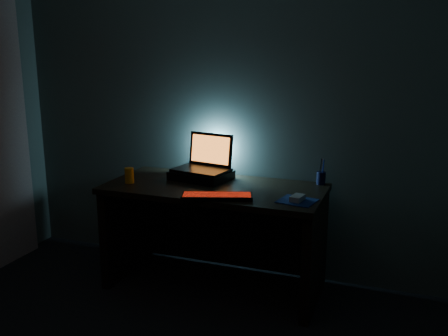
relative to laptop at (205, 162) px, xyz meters
name	(u,v)px	position (x,y,z in m)	size (l,w,h in m)	color
room	(53,166)	(0.15, -1.81, 0.38)	(3.50, 4.00, 2.50)	black
desk	(217,219)	(0.15, -0.14, -0.38)	(1.50, 0.70, 0.75)	black
riser	(201,175)	(-0.01, -0.05, -0.09)	(0.40, 0.30, 0.06)	black
laptop	(205,162)	(0.00, 0.00, 0.00)	(0.42, 0.35, 0.26)	black
keyboard	(217,196)	(0.27, -0.45, -0.11)	(0.47, 0.28, 0.03)	black
mousepad	(297,201)	(0.76, -0.34, -0.12)	(0.22, 0.20, 0.00)	#0B1B4F
mouse	(297,198)	(0.76, -0.34, -0.10)	(0.07, 0.11, 0.03)	gray
pen_cup	(321,178)	(0.83, 0.11, -0.08)	(0.06, 0.06, 0.09)	black
juice_glass	(129,175)	(-0.44, -0.32, -0.07)	(0.06, 0.06, 0.11)	orange
router	(194,169)	(-0.14, 0.11, -0.10)	(0.18, 0.16, 0.05)	black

